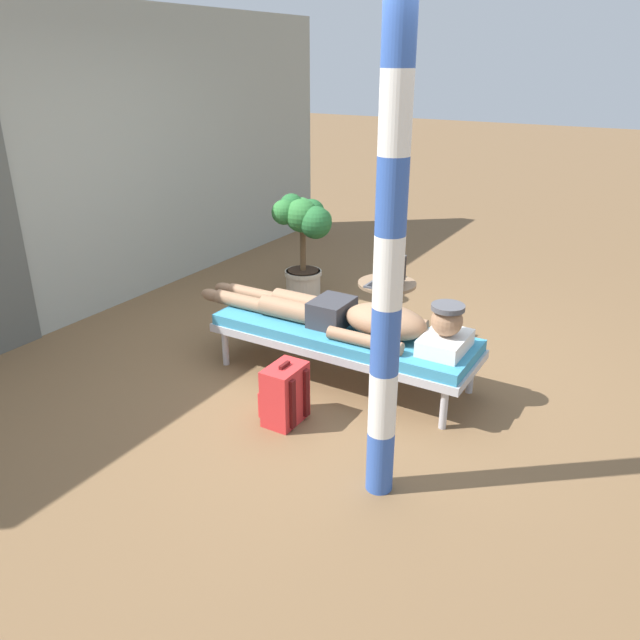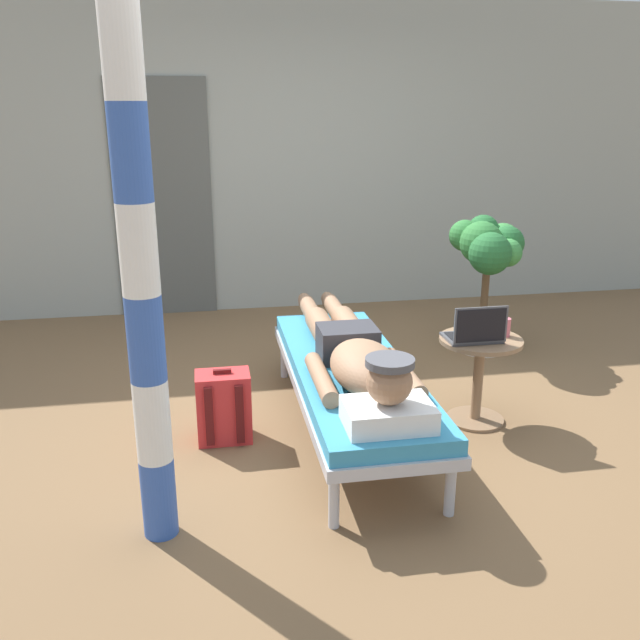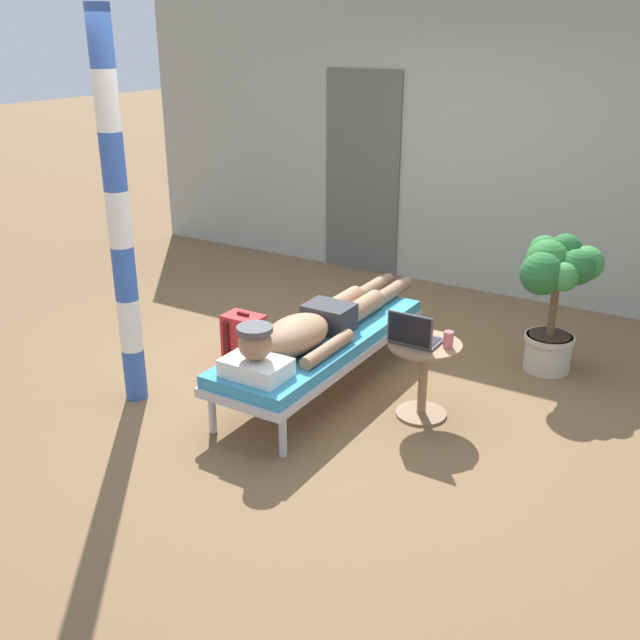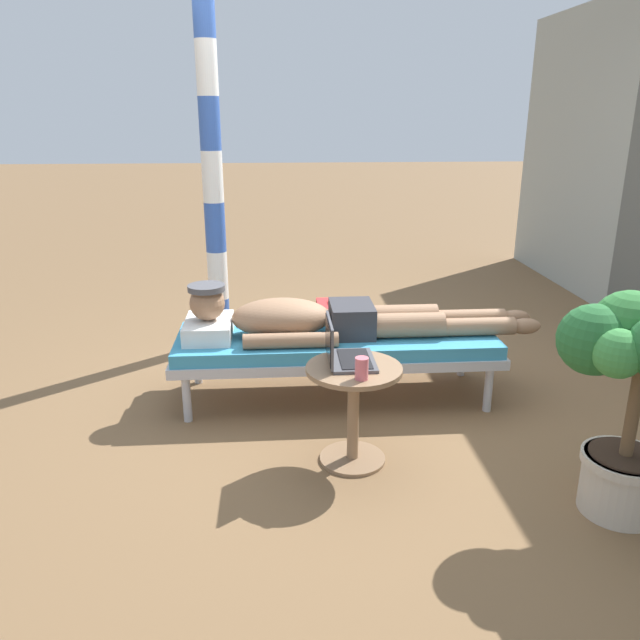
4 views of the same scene
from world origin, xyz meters
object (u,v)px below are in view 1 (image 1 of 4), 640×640
at_px(person_reclining, 356,317).
at_px(porch_post, 388,272).
at_px(backpack, 285,394).
at_px(laptop, 390,279).
at_px(drink_glass, 393,271).
at_px(lounge_chair, 343,336).
at_px(side_table, 386,301).
at_px(potted_plant, 304,231).

height_order(person_reclining, porch_post, porch_post).
bearing_deg(backpack, porch_post, -110.53).
distance_m(laptop, drink_glass, 0.22).
bearing_deg(drink_glass, laptop, -162.23).
height_order(laptop, porch_post, porch_post).
distance_m(person_reclining, backpack, 0.80).
xyz_separation_m(lounge_chair, person_reclining, (-0.00, -0.10, 0.17)).
height_order(lounge_chair, drink_glass, drink_glass).
height_order(laptop, drink_glass, laptop).
distance_m(person_reclining, side_table, 0.80).
xyz_separation_m(side_table, porch_post, (-1.81, -0.81, 0.92)).
relative_size(person_reclining, backpack, 5.12).
xyz_separation_m(lounge_chair, side_table, (0.77, 0.01, 0.01)).
height_order(side_table, drink_glass, drink_glass).
distance_m(backpack, porch_post, 1.41).
xyz_separation_m(side_table, potted_plant, (0.51, 1.12, 0.33)).
relative_size(side_table, porch_post, 0.20).
relative_size(lounge_chair, porch_post, 0.78).
height_order(side_table, laptop, laptop).
distance_m(lounge_chair, backpack, 0.73).
bearing_deg(side_table, person_reclining, -171.41).
relative_size(person_reclining, potted_plant, 2.11).
xyz_separation_m(person_reclining, porch_post, (-1.03, -0.70, 0.76)).
bearing_deg(potted_plant, person_reclining, -136.05).
bearing_deg(laptop, person_reclining, -174.75).
distance_m(person_reclining, potted_plant, 1.79).
height_order(side_table, backpack, side_table).
height_order(potted_plant, porch_post, porch_post).
bearing_deg(porch_post, side_table, 24.26).
height_order(person_reclining, side_table, person_reclining).
height_order(person_reclining, drink_glass, person_reclining).
distance_m(lounge_chair, drink_glass, 0.95).
bearing_deg(potted_plant, laptop, -116.01).
bearing_deg(side_table, lounge_chair, -179.05).
relative_size(laptop, porch_post, 0.12).
bearing_deg(drink_glass, potted_plant, 71.84).
height_order(lounge_chair, laptop, laptop).
xyz_separation_m(backpack, porch_post, (-0.31, -0.84, 1.08)).
bearing_deg(backpack, lounge_chair, -3.17).
relative_size(lounge_chair, person_reclining, 0.91).
relative_size(side_table, laptop, 1.69).
xyz_separation_m(lounge_chair, drink_glass, (0.92, 0.03, 0.23)).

